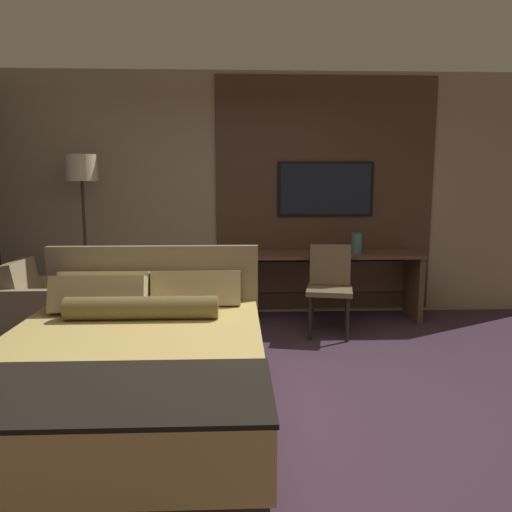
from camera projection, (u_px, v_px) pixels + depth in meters
The scene contains 10 objects.
ground_plane at pixel (273, 409), 3.49m from camera, with size 16.00×16.00×0.00m, color #3D2838.
wall_back_tv_panel at pixel (267, 195), 5.84m from camera, with size 7.20×0.09×2.80m.
bed at pixel (130, 375), 3.24m from camera, with size 1.75×2.27×1.04m.
desk at pixel (327, 273), 5.69m from camera, with size 2.04×0.58×0.77m.
tv at pixel (325, 189), 5.78m from camera, with size 1.11×0.04×0.63m.
desk_chair at pixel (330, 281), 5.12m from camera, with size 0.53×0.53×0.92m.
armchair_by_window at pixel (50, 311), 5.04m from camera, with size 0.79×0.80×0.80m.
floor_lamp at pixel (82, 182), 5.35m from camera, with size 0.34×0.34×1.85m.
vase_tall at pixel (357, 243), 5.57m from camera, with size 0.12×0.12×0.23m.
book at pixel (324, 252), 5.58m from camera, with size 0.26×0.21×0.03m.
Camera 1 is at (-0.25, -3.27, 1.60)m, focal length 35.00 mm.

